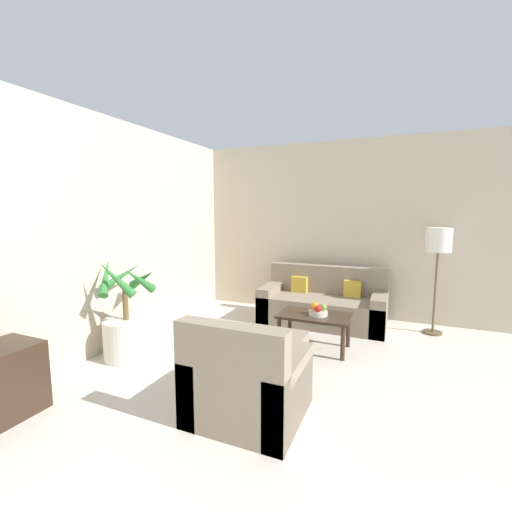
# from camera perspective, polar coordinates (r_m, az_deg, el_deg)

# --- Properties ---
(wall_back) EXTENTS (8.17, 0.06, 2.70)m
(wall_back) POSITION_cam_1_polar(r_m,az_deg,el_deg) (5.43, 24.85, 3.83)
(wall_back) COLOR beige
(wall_back) RESTS_ON ground_plane
(wall_left) EXTENTS (0.06, 8.40, 2.70)m
(wall_left) POSITION_cam_1_polar(r_m,az_deg,el_deg) (3.74, -34.50, 1.92)
(wall_left) COLOR beige
(wall_left) RESTS_ON ground_plane
(potted_palm) EXTENTS (0.67, 0.66, 1.14)m
(potted_palm) POSITION_cam_1_polar(r_m,az_deg,el_deg) (4.13, -20.73, -11.07)
(potted_palm) COLOR beige
(potted_palm) RESTS_ON ground_plane
(sofa_loveseat) EXTENTS (1.77, 0.79, 0.81)m
(sofa_loveseat) POSITION_cam_1_polar(r_m,az_deg,el_deg) (5.15, 11.06, -7.99)
(sofa_loveseat) COLOR gray
(sofa_loveseat) RESTS_ON ground_plane
(floor_lamp) EXTENTS (0.32, 0.32, 1.42)m
(floor_lamp) POSITION_cam_1_polar(r_m,az_deg,el_deg) (5.04, 28.11, 1.56)
(floor_lamp) COLOR brown
(floor_lamp) RESTS_ON ground_plane
(coffee_table) EXTENTS (0.83, 0.50, 0.42)m
(coffee_table) POSITION_cam_1_polar(r_m,az_deg,el_deg) (4.18, 9.70, -10.42)
(coffee_table) COLOR #38281E
(coffee_table) RESTS_ON ground_plane
(fruit_bowl) EXTENTS (0.22, 0.22, 0.06)m
(fruit_bowl) POSITION_cam_1_polar(r_m,az_deg,el_deg) (4.12, 10.32, -9.33)
(fruit_bowl) COLOR beige
(fruit_bowl) RESTS_ON coffee_table
(apple_red) EXTENTS (0.08, 0.08, 0.08)m
(apple_red) POSITION_cam_1_polar(r_m,az_deg,el_deg) (4.05, 10.31, -8.64)
(apple_red) COLOR red
(apple_red) RESTS_ON fruit_bowl
(apple_green) EXTENTS (0.07, 0.07, 0.07)m
(apple_green) POSITION_cam_1_polar(r_m,az_deg,el_deg) (4.13, 11.21, -8.38)
(apple_green) COLOR olive
(apple_green) RESTS_ON fruit_bowl
(orange_fruit) EXTENTS (0.09, 0.09, 0.09)m
(orange_fruit) POSITION_cam_1_polar(r_m,az_deg,el_deg) (4.13, 9.77, -8.22)
(orange_fruit) COLOR orange
(orange_fruit) RESTS_ON fruit_bowl
(armchair) EXTENTS (0.84, 0.78, 0.84)m
(armchair) POSITION_cam_1_polar(r_m,az_deg,el_deg) (2.87, -1.51, -20.54)
(armchair) COLOR gray
(armchair) RESTS_ON ground_plane
(ottoman) EXTENTS (0.62, 0.45, 0.42)m
(ottoman) POSITION_cam_1_polar(r_m,az_deg,el_deg) (3.57, 2.84, -15.96)
(ottoman) COLOR gray
(ottoman) RESTS_ON ground_plane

